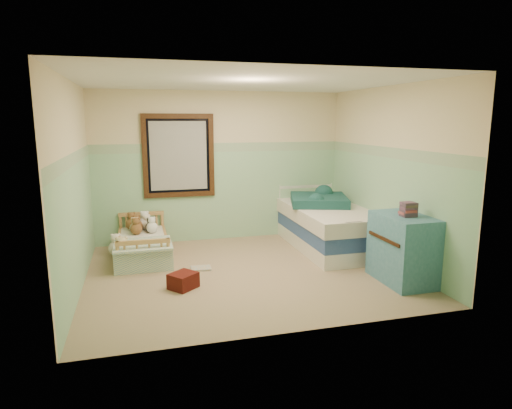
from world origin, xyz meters
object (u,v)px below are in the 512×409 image
object	(u,v)px
toddler_bed_frame	(143,251)
dresser	(403,249)
plush_floor_cream	(116,248)
plush_floor_tan	(122,254)
red_pillow	(183,281)
floor_book	(201,268)
twin_bed_frame	(328,241)

from	to	relation	value
toddler_bed_frame	dresser	distance (m)	3.71
plush_floor_cream	plush_floor_tan	distance (m)	0.38
plush_floor_tan	red_pillow	size ratio (longest dim) A/B	0.85
toddler_bed_frame	plush_floor_tan	xyz separation A→B (m)	(-0.29, -0.19, 0.04)
toddler_bed_frame	floor_book	bearing A→B (deg)	-45.81
dresser	twin_bed_frame	bearing A→B (deg)	99.34
dresser	red_pillow	bearing A→B (deg)	169.76
dresser	floor_book	bearing A→B (deg)	154.81
plush_floor_tan	floor_book	xyz separation A→B (m)	(1.05, -0.59, -0.12)
red_pillow	floor_book	bearing A→B (deg)	64.31
toddler_bed_frame	floor_book	world-z (taller)	toddler_bed_frame
plush_floor_cream	twin_bed_frame	distance (m)	3.31
plush_floor_cream	floor_book	bearing A→B (deg)	-39.61
twin_bed_frame	red_pillow	bearing A→B (deg)	-154.63
twin_bed_frame	red_pillow	size ratio (longest dim) A/B	6.83
red_pillow	dresser	bearing A→B (deg)	-10.24
plush_floor_cream	twin_bed_frame	xyz separation A→B (m)	(3.28, -0.43, -0.01)
plush_floor_tan	dresser	xyz separation A→B (m)	(3.45, -1.72, 0.30)
twin_bed_frame	floor_book	xyz separation A→B (m)	(-2.13, -0.52, -0.10)
floor_book	plush_floor_tan	bearing A→B (deg)	155.29
twin_bed_frame	floor_book	distance (m)	2.19
toddler_bed_frame	floor_book	xyz separation A→B (m)	(0.76, -0.78, -0.08)
dresser	red_pillow	world-z (taller)	dresser
plush_floor_cream	plush_floor_tan	xyz separation A→B (m)	(0.10, -0.36, 0.01)
toddler_bed_frame	dresser	xyz separation A→B (m)	(3.16, -1.91, 0.34)
toddler_bed_frame	floor_book	distance (m)	1.09
twin_bed_frame	dresser	size ratio (longest dim) A/B	2.43
plush_floor_tan	dresser	bearing A→B (deg)	-26.45
toddler_bed_frame	red_pillow	size ratio (longest dim) A/B	4.71
dresser	red_pillow	xyz separation A→B (m)	(-2.71, 0.49, -0.33)
plush_floor_tan	twin_bed_frame	distance (m)	3.18
plush_floor_cream	toddler_bed_frame	bearing A→B (deg)	-23.51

